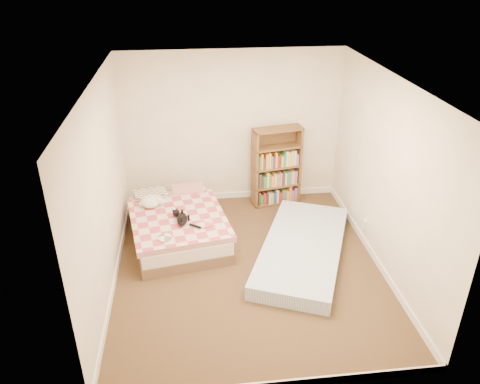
{
  "coord_description": "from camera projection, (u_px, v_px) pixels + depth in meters",
  "views": [
    {
      "loc": [
        -0.7,
        -5.09,
        3.79
      ],
      "look_at": [
        -0.08,
        0.3,
        0.98
      ],
      "focal_mm": 35.0,
      "sensor_mm": 36.0,
      "label": 1
    }
  ],
  "objects": [
    {
      "name": "black_cat",
      "position": [
        182.0,
        218.0,
        6.5
      ],
      "size": [
        0.28,
        0.56,
        0.13
      ],
      "rotation": [
        0.0,
        0.0,
        0.47
      ],
      "color": "black",
      "rests_on": "bed"
    },
    {
      "name": "bookshelf",
      "position": [
        276.0,
        175.0,
        7.71
      ],
      "size": [
        0.84,
        0.41,
        1.32
      ],
      "rotation": [
        0.0,
        0.0,
        0.19
      ],
      "color": "brown",
      "rests_on": "room"
    },
    {
      "name": "floor_mattress",
      "position": [
        302.0,
        249.0,
        6.49
      ],
      "size": [
        1.83,
        2.51,
        0.21
      ],
      "primitive_type": "cube",
      "rotation": [
        0.0,
        0.0,
        -0.4
      ],
      "color": "#7A9ACC",
      "rests_on": "room"
    },
    {
      "name": "white_dog",
      "position": [
        151.0,
        202.0,
        6.87
      ],
      "size": [
        0.41,
        0.42,
        0.15
      ],
      "rotation": [
        0.0,
        0.0,
        0.6
      ],
      "color": "silver",
      "rests_on": "bed"
    },
    {
      "name": "room",
      "position": [
        249.0,
        187.0,
        5.75
      ],
      "size": [
        3.51,
        4.01,
        2.51
      ],
      "color": "#46301E",
      "rests_on": "ground"
    },
    {
      "name": "bed",
      "position": [
        178.0,
        224.0,
        6.86
      ],
      "size": [
        1.54,
        1.96,
        0.47
      ],
      "rotation": [
        0.0,
        0.0,
        0.17
      ],
      "color": "brown",
      "rests_on": "room"
    }
  ]
}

